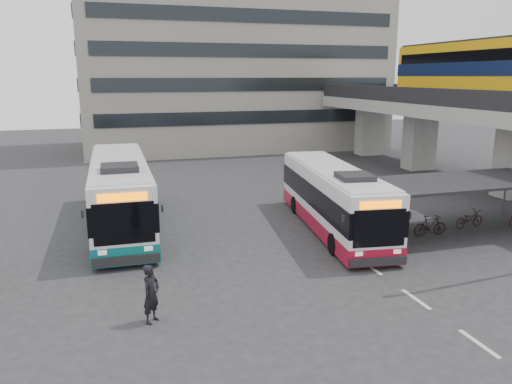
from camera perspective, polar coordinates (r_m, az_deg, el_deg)
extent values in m
plane|color=#28282B|center=(19.30, 6.47, -9.38)|extent=(120.00, 120.00, 0.00)
cube|color=gray|center=(42.31, 18.18, 5.61)|extent=(2.20, 1.60, 4.60)
cube|color=gray|center=(49.02, 12.82, 6.88)|extent=(2.20, 1.60, 4.60)
cube|color=gray|center=(37.34, 23.78, 8.48)|extent=(8.00, 32.00, 0.90)
cube|color=black|center=(34.97, 19.18, 10.27)|extent=(0.35, 32.00, 1.10)
cube|color=#D89B0C|center=(35.36, 26.91, 12.14)|extent=(2.90, 20.00, 3.90)
cube|color=#091433|center=(35.36, 26.94, 12.46)|extent=(2.98, 20.02, 0.90)
cube|color=black|center=(35.38, 27.08, 13.75)|extent=(2.96, 19.20, 0.70)
cube|color=black|center=(35.43, 27.24, 15.28)|extent=(2.70, 19.60, 0.25)
cylinder|color=#595B60|center=(24.56, 10.04, -1.60)|extent=(0.12, 0.12, 2.40)
cylinder|color=#595B60|center=(30.09, 26.57, -0.10)|extent=(0.12, 0.12, 2.40)
cylinder|color=#595B60|center=(21.55, 14.36, -3.91)|extent=(0.12, 0.12, 2.40)
cube|color=black|center=(25.38, 21.73, 1.10)|extent=(10.00, 4.00, 0.12)
imported|color=black|center=(23.63, 13.68, -4.26)|extent=(1.71, 0.60, 0.90)
imported|color=black|center=(25.05, 18.96, -3.50)|extent=(1.66, 0.47, 1.00)
imported|color=black|center=(26.68, 23.61, -3.01)|extent=(1.71, 0.60, 0.90)
cube|color=gray|center=(54.21, -2.95, 18.55)|extent=(30.00, 15.00, 25.00)
cube|color=beige|center=(15.97, 24.12, -15.53)|extent=(0.15, 1.60, 0.01)
cube|color=beige|center=(18.06, 17.82, -11.58)|extent=(0.15, 1.60, 0.01)
cube|color=beige|center=(20.37, 13.01, -8.39)|extent=(0.15, 1.60, 0.01)
cube|color=white|center=(24.58, 8.81, -0.38)|extent=(3.75, 11.30, 2.54)
cube|color=maroon|center=(24.88, 8.72, -3.02)|extent=(3.80, 11.34, 0.69)
cube|color=black|center=(24.55, 8.82, -0.12)|extent=(3.82, 11.32, 1.06)
cube|color=#EF6600|center=(19.34, 14.06, -1.43)|extent=(1.65, 0.29, 0.28)
cube|color=black|center=(21.72, 11.24, 1.72)|extent=(1.59, 1.65, 0.26)
cylinder|color=black|center=(21.35, 8.88, -5.89)|extent=(0.39, 0.95, 0.92)
cylinder|color=black|center=(28.07, 8.87, -1.26)|extent=(0.39, 0.95, 0.92)
cube|color=white|center=(25.59, -15.27, 0.26)|extent=(2.78, 12.32, 2.81)
cube|color=#0B6166|center=(25.90, -15.10, -2.55)|extent=(2.82, 12.36, 0.77)
cube|color=black|center=(25.56, -15.29, 0.54)|extent=(2.84, 12.34, 1.18)
cube|color=#EF6600|center=(19.37, -15.03, -0.59)|extent=(1.83, 0.11, 0.31)
cube|color=black|center=(22.26, -15.34, 2.67)|extent=(1.59, 1.66, 0.29)
cylinder|color=black|center=(22.17, -18.00, -5.54)|extent=(0.32, 1.03, 1.02)
cylinder|color=black|center=(29.28, -12.87, -0.74)|extent=(0.32, 1.03, 1.02)
imported|color=black|center=(15.73, -11.89, -11.32)|extent=(0.78, 0.80, 1.85)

